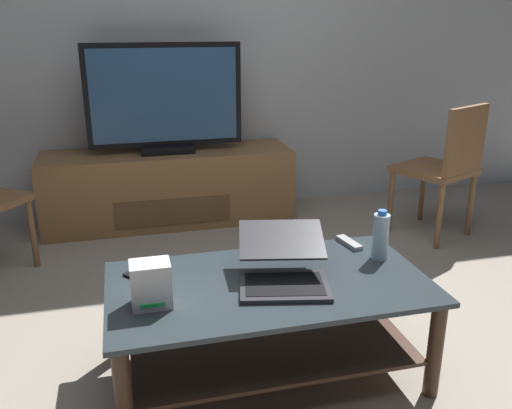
{
  "coord_description": "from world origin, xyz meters",
  "views": [
    {
      "loc": [
        -0.64,
        -1.88,
        1.41
      ],
      "look_at": [
        -0.05,
        0.46,
        0.58
      ],
      "focal_mm": 37.72,
      "sensor_mm": 36.0,
      "label": 1
    }
  ],
  "objects_px": {
    "coffee_table": "(269,310)",
    "television": "(165,101)",
    "cell_phone": "(141,276)",
    "tv_remote": "(349,243)",
    "router_box": "(151,284)",
    "dining_chair": "(446,164)",
    "water_bottle_near": "(381,236)",
    "laptop": "(283,267)",
    "media_cabinet": "(169,187)"
  },
  "relations": [
    {
      "from": "dining_chair",
      "to": "router_box",
      "type": "xyz_separation_m",
      "value": [
        -1.99,
        -1.24,
        -0.0
      ]
    },
    {
      "from": "coffee_table",
      "to": "cell_phone",
      "type": "xyz_separation_m",
      "value": [
        -0.49,
        0.16,
        0.14
      ]
    },
    {
      "from": "media_cabinet",
      "to": "router_box",
      "type": "height_order",
      "value": "router_box"
    },
    {
      "from": "coffee_table",
      "to": "laptop",
      "type": "relative_size",
      "value": 2.69
    },
    {
      "from": "media_cabinet",
      "to": "laptop",
      "type": "relative_size",
      "value": 3.73
    },
    {
      "from": "tv_remote",
      "to": "water_bottle_near",
      "type": "bearing_deg",
      "value": -78.85
    },
    {
      "from": "water_bottle_near",
      "to": "tv_remote",
      "type": "xyz_separation_m",
      "value": [
        -0.07,
        0.17,
        -0.09
      ]
    },
    {
      "from": "dining_chair",
      "to": "cell_phone",
      "type": "height_order",
      "value": "dining_chair"
    },
    {
      "from": "laptop",
      "to": "cell_phone",
      "type": "relative_size",
      "value": 3.37
    },
    {
      "from": "coffee_table",
      "to": "water_bottle_near",
      "type": "height_order",
      "value": "water_bottle_near"
    },
    {
      "from": "coffee_table",
      "to": "dining_chair",
      "type": "distance_m",
      "value": 1.94
    },
    {
      "from": "media_cabinet",
      "to": "water_bottle_near",
      "type": "distance_m",
      "value": 1.98
    },
    {
      "from": "router_box",
      "to": "cell_phone",
      "type": "relative_size",
      "value": 1.21
    },
    {
      "from": "media_cabinet",
      "to": "television",
      "type": "height_order",
      "value": "television"
    },
    {
      "from": "laptop",
      "to": "cell_phone",
      "type": "height_order",
      "value": "laptop"
    },
    {
      "from": "router_box",
      "to": "water_bottle_near",
      "type": "xyz_separation_m",
      "value": [
        0.98,
        0.17,
        0.02
      ]
    },
    {
      "from": "router_box",
      "to": "laptop",
      "type": "bearing_deg",
      "value": 7.58
    },
    {
      "from": "coffee_table",
      "to": "router_box",
      "type": "bearing_deg",
      "value": -170.65
    },
    {
      "from": "television",
      "to": "tv_remote",
      "type": "xyz_separation_m",
      "value": [
        0.67,
        -1.63,
        -0.45
      ]
    },
    {
      "from": "media_cabinet",
      "to": "water_bottle_near",
      "type": "height_order",
      "value": "water_bottle_near"
    },
    {
      "from": "coffee_table",
      "to": "television",
      "type": "xyz_separation_m",
      "value": [
        -0.22,
        1.89,
        0.59
      ]
    },
    {
      "from": "dining_chair",
      "to": "water_bottle_near",
      "type": "distance_m",
      "value": 1.47
    },
    {
      "from": "router_box",
      "to": "tv_remote",
      "type": "height_order",
      "value": "router_box"
    },
    {
      "from": "television",
      "to": "water_bottle_near",
      "type": "height_order",
      "value": "television"
    },
    {
      "from": "television",
      "to": "laptop",
      "type": "distance_m",
      "value": 1.96
    },
    {
      "from": "dining_chair",
      "to": "tv_remote",
      "type": "distance_m",
      "value": 1.41
    },
    {
      "from": "television",
      "to": "water_bottle_near",
      "type": "distance_m",
      "value": 1.98
    },
    {
      "from": "router_box",
      "to": "cell_phone",
      "type": "xyz_separation_m",
      "value": [
        -0.03,
        0.24,
        -0.08
      ]
    },
    {
      "from": "dining_chair",
      "to": "water_bottle_near",
      "type": "xyz_separation_m",
      "value": [
        -1.01,
        -1.07,
        0.02
      ]
    },
    {
      "from": "cell_phone",
      "to": "tv_remote",
      "type": "height_order",
      "value": "tv_remote"
    },
    {
      "from": "media_cabinet",
      "to": "cell_phone",
      "type": "height_order",
      "value": "media_cabinet"
    },
    {
      "from": "laptop",
      "to": "tv_remote",
      "type": "xyz_separation_m",
      "value": [
        0.4,
        0.27,
        -0.05
      ]
    },
    {
      "from": "television",
      "to": "cell_phone",
      "type": "bearing_deg",
      "value": -99.02
    },
    {
      "from": "media_cabinet",
      "to": "dining_chair",
      "type": "xyz_separation_m",
      "value": [
        1.75,
        -0.75,
        0.25
      ]
    },
    {
      "from": "television",
      "to": "router_box",
      "type": "bearing_deg",
      "value": -97.11
    },
    {
      "from": "tv_remote",
      "to": "television",
      "type": "bearing_deg",
      "value": 102.37
    },
    {
      "from": "coffee_table",
      "to": "media_cabinet",
      "type": "bearing_deg",
      "value": 96.45
    },
    {
      "from": "water_bottle_near",
      "to": "cell_phone",
      "type": "distance_m",
      "value": 1.02
    },
    {
      "from": "coffee_table",
      "to": "television",
      "type": "distance_m",
      "value": 2.0
    },
    {
      "from": "coffee_table",
      "to": "dining_chair",
      "type": "height_order",
      "value": "dining_chair"
    },
    {
      "from": "coffee_table",
      "to": "laptop",
      "type": "xyz_separation_m",
      "value": [
        0.05,
        -0.01,
        0.19
      ]
    },
    {
      "from": "cell_phone",
      "to": "tv_remote",
      "type": "bearing_deg",
      "value": -33.64
    },
    {
      "from": "media_cabinet",
      "to": "cell_phone",
      "type": "xyz_separation_m",
      "value": [
        -0.28,
        -1.76,
        0.17
      ]
    },
    {
      "from": "cell_phone",
      "to": "coffee_table",
      "type": "bearing_deg",
      "value": -57.84
    },
    {
      "from": "cell_phone",
      "to": "media_cabinet",
      "type": "bearing_deg",
      "value": 41.22
    },
    {
      "from": "laptop",
      "to": "tv_remote",
      "type": "height_order",
      "value": "laptop"
    },
    {
      "from": "coffee_table",
      "to": "router_box",
      "type": "xyz_separation_m",
      "value": [
        -0.46,
        -0.08,
        0.22
      ]
    },
    {
      "from": "tv_remote",
      "to": "dining_chair",
      "type": "bearing_deg",
      "value": 30.01
    },
    {
      "from": "media_cabinet",
      "to": "television",
      "type": "relative_size",
      "value": 1.66
    },
    {
      "from": "router_box",
      "to": "dining_chair",
      "type": "bearing_deg",
      "value": 31.95
    }
  ]
}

